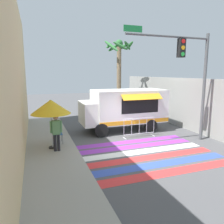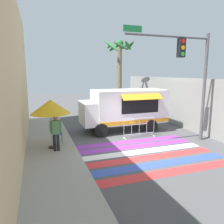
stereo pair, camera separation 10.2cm
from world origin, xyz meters
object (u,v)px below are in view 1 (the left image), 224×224
object	(u,v)px
palm_tree	(119,63)
food_truck	(123,107)
traffic_signal_pole	(190,67)
vendor_person	(56,131)
folding_chair	(57,132)
barricade_front	(139,128)
patio_umbrella	(51,107)

from	to	relation	value
palm_tree	food_truck	bearing A→B (deg)	-108.36
traffic_signal_pole	vendor_person	xyz separation A→B (m)	(-6.67, 0.36, -2.82)
traffic_signal_pole	folding_chair	world-z (taller)	traffic_signal_pole
food_truck	vendor_person	distance (m)	5.25
palm_tree	folding_chair	bearing A→B (deg)	-132.99
food_truck	folding_chair	bearing A→B (deg)	-158.10
barricade_front	vendor_person	bearing A→B (deg)	-165.68
barricade_front	patio_umbrella	bearing A→B (deg)	-171.31
patio_umbrella	palm_tree	distance (m)	9.37
traffic_signal_pole	palm_tree	xyz separation A→B (m)	(-0.84, 7.67, 0.46)
vendor_person	palm_tree	xyz separation A→B (m)	(5.82, 7.30, 3.28)
patio_umbrella	traffic_signal_pole	bearing A→B (deg)	-6.84
traffic_signal_pole	palm_tree	size ratio (longest dim) A/B	0.91
barricade_front	palm_tree	distance (m)	7.30
patio_umbrella	vendor_person	bearing A→B (deg)	-71.66
traffic_signal_pole	patio_umbrella	xyz separation A→B (m)	(-6.82, 0.82, -1.81)
traffic_signal_pole	folding_chair	distance (m)	7.43
food_truck	barricade_front	distance (m)	1.97
vendor_person	traffic_signal_pole	bearing A→B (deg)	-6.31
vendor_person	patio_umbrella	bearing A→B (deg)	105.14
traffic_signal_pole	vendor_person	size ratio (longest dim) A/B	3.47
traffic_signal_pole	folding_chair	size ratio (longest dim) A/B	6.08
traffic_signal_pole	vendor_person	bearing A→B (deg)	176.90
traffic_signal_pole	food_truck	bearing A→B (deg)	125.24
barricade_front	palm_tree	size ratio (longest dim) A/B	0.31
vendor_person	palm_tree	size ratio (longest dim) A/B	0.26
food_truck	palm_tree	size ratio (longest dim) A/B	0.85
folding_chair	vendor_person	xyz separation A→B (m)	(-0.13, -1.20, 0.36)
traffic_signal_pole	patio_umbrella	size ratio (longest dim) A/B	2.51
patio_umbrella	barricade_front	xyz separation A→B (m)	(4.83, 0.74, -1.56)
folding_chair	food_truck	bearing A→B (deg)	14.30
barricade_front	traffic_signal_pole	bearing A→B (deg)	-38.11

